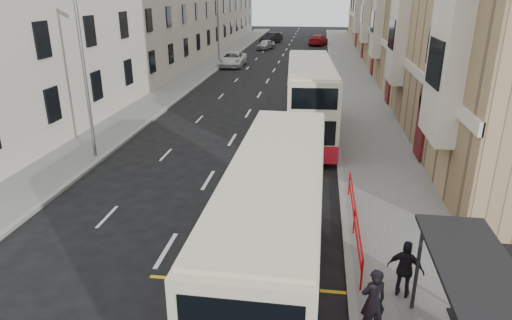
# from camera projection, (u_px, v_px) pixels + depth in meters

# --- Properties ---
(pavement_right) EXTENTS (4.00, 120.00, 0.15)m
(pavement_right) POSITION_uv_depth(u_px,v_px,m) (357.00, 92.00, 38.28)
(pavement_right) COLOR slate
(pavement_right) RESTS_ON ground
(pavement_left) EXTENTS (3.00, 120.00, 0.15)m
(pavement_left) POSITION_uv_depth(u_px,v_px,m) (178.00, 86.00, 40.26)
(pavement_left) COLOR slate
(pavement_left) RESTS_ON ground
(kerb_right) EXTENTS (0.25, 120.00, 0.15)m
(kerb_right) POSITION_uv_depth(u_px,v_px,m) (333.00, 91.00, 38.53)
(kerb_right) COLOR gray
(kerb_right) RESTS_ON ground
(kerb_left) EXTENTS (0.25, 120.00, 0.15)m
(kerb_left) POSITION_uv_depth(u_px,v_px,m) (195.00, 87.00, 40.07)
(kerb_left) COLOR gray
(kerb_left) RESTS_ON ground
(road_markings) EXTENTS (10.00, 110.00, 0.01)m
(road_markings) POSITION_uv_depth(u_px,v_px,m) (278.00, 63.00, 53.23)
(road_markings) COLOR silver
(road_markings) RESTS_ON ground
(terrace_left) EXTENTS (9.18, 79.00, 13.25)m
(terrace_left) POSITION_uv_depth(u_px,v_px,m) (165.00, 4.00, 53.11)
(terrace_left) COLOR beige
(terrace_left) RESTS_ON ground
(bus_shelter) EXTENTS (1.65, 4.25, 2.70)m
(bus_shelter) POSITION_uv_depth(u_px,v_px,m) (483.00, 304.00, 9.34)
(bus_shelter) COLOR black
(bus_shelter) RESTS_ON pavement_right
(guard_railing) EXTENTS (0.06, 6.56, 1.01)m
(guard_railing) POSITION_uv_depth(u_px,v_px,m) (355.00, 215.00, 15.75)
(guard_railing) COLOR #C20306
(guard_railing) RESTS_ON pavement_right
(street_lamp_near) EXTENTS (0.93, 0.18, 8.00)m
(street_lamp_near) POSITION_uv_depth(u_px,v_px,m) (85.00, 68.00, 21.82)
(street_lamp_near) COLOR slate
(street_lamp_near) RESTS_ON pavement_left
(street_lamp_far) EXTENTS (0.93, 0.18, 8.00)m
(street_lamp_far) POSITION_uv_depth(u_px,v_px,m) (218.00, 23.00, 49.62)
(street_lamp_far) COLOR slate
(street_lamp_far) RESTS_ON pavement_left
(double_decker_front) EXTENTS (2.48, 10.36, 4.12)m
(double_decker_front) POSITION_uv_depth(u_px,v_px,m) (275.00, 231.00, 12.25)
(double_decker_front) COLOR beige
(double_decker_front) RESTS_ON ground
(double_decker_rear) EXTENTS (3.15, 11.01, 4.34)m
(double_decker_rear) POSITION_uv_depth(u_px,v_px,m) (309.00, 99.00, 26.20)
(double_decker_rear) COLOR beige
(double_decker_rear) RESTS_ON ground
(pedestrian_near) EXTENTS (0.76, 0.62, 1.79)m
(pedestrian_near) POSITION_uv_depth(u_px,v_px,m) (373.00, 301.00, 11.14)
(pedestrian_near) COLOR black
(pedestrian_near) RESTS_ON pavement_right
(pedestrian_far) EXTENTS (1.08, 0.72, 1.70)m
(pedestrian_far) POSITION_uv_depth(u_px,v_px,m) (405.00, 269.00, 12.47)
(pedestrian_far) COLOR black
(pedestrian_far) RESTS_ON pavement_right
(white_van) EXTENTS (2.58, 5.59, 1.55)m
(white_van) POSITION_uv_depth(u_px,v_px,m) (233.00, 59.00, 50.84)
(white_van) COLOR silver
(white_van) RESTS_ON ground
(car_silver) EXTENTS (2.69, 4.28, 1.36)m
(car_silver) POSITION_uv_depth(u_px,v_px,m) (265.00, 45.00, 64.85)
(car_silver) COLOR #A0A2A7
(car_silver) RESTS_ON ground
(car_dark) EXTENTS (3.31, 5.13, 1.60)m
(car_dark) POSITION_uv_depth(u_px,v_px,m) (272.00, 38.00, 72.56)
(car_dark) COLOR black
(car_dark) RESTS_ON ground
(car_red) EXTENTS (3.27, 5.78, 1.58)m
(car_red) POSITION_uv_depth(u_px,v_px,m) (318.00, 40.00, 69.89)
(car_red) COLOR maroon
(car_red) RESTS_ON ground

